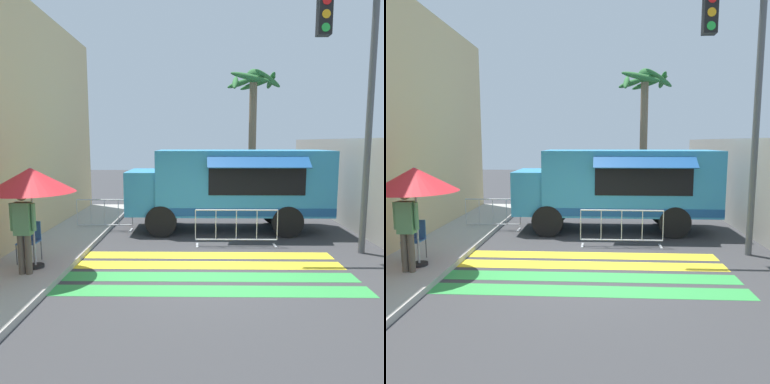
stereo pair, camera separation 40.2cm
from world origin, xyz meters
TOP-DOWN VIEW (x-y plane):
  - ground_plane at (0.00, 0.00)m, footprint 60.00×60.00m
  - concrete_wall_right at (4.92, 3.00)m, footprint 0.20×16.00m
  - crosswalk_painted at (0.00, -0.07)m, footprint 6.40×2.84m
  - food_truck at (0.78, 3.87)m, footprint 6.31×2.55m
  - traffic_signal_pole at (3.44, 1.34)m, footprint 3.68×0.29m
  - patio_umbrella at (-3.67, -0.28)m, footprint 1.84×1.84m
  - folding_chair at (-3.97, 0.17)m, footprint 0.41×0.41m
  - vendor_person at (-3.70, -0.68)m, footprint 0.53×0.23m
  - barricade_front at (0.91, 1.93)m, footprint 2.26×0.44m
  - barricade_side at (-3.14, 3.70)m, footprint 1.81×0.44m
  - palm_tree at (2.18, 8.03)m, footprint 2.35×2.39m

SIDE VIEW (x-z plane):
  - ground_plane at x=0.00m, z-range 0.00..0.00m
  - crosswalk_painted at x=0.00m, z-range 0.00..0.01m
  - barricade_side at x=-3.14m, z-range -0.01..1.01m
  - barricade_front at x=0.91m, z-range 0.00..1.03m
  - folding_chair at x=-3.97m, z-range 0.23..1.14m
  - vendor_person at x=-3.70m, z-range 0.26..2.03m
  - concrete_wall_right at x=4.92m, z-range 0.00..2.95m
  - food_truck at x=0.78m, z-range 0.21..2.79m
  - patio_umbrella at x=-3.67m, z-range 0.95..3.12m
  - palm_tree at x=2.18m, z-range 1.36..7.21m
  - traffic_signal_pole at x=3.44m, z-range 1.13..7.91m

